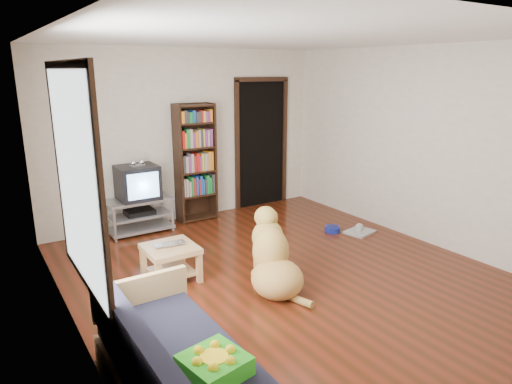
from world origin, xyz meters
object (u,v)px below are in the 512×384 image
laptop (171,246)px  tv_stand (140,214)px  grey_rag (360,232)px  green_cushion (214,365)px  dog_bowl (332,229)px  coffee_table (171,256)px  sofa (178,376)px  bookshelf (195,156)px  crt_tv (137,182)px  dog (273,260)px

laptop → tv_stand: 1.76m
grey_rag → laptop: bearing=179.5°
green_cushion → laptop: (0.62, 2.20, -0.07)m
dog_bowl → coffee_table: coffee_table is taller
grey_rag → coffee_table: 2.89m
laptop → tv_stand: tv_stand is taller
dog_bowl → coffee_table: bearing=-175.7°
sofa → coffee_table: (0.74, 1.92, 0.02)m
laptop → dog_bowl: bearing=12.2°
grey_rag → bookshelf: 2.70m
crt_tv → coffee_table: crt_tv is taller
green_cushion → dog_bowl: size_ratio=1.68×
sofa → grey_rag: bearing=27.3°
dog_bowl → sofa: 3.94m
dog_bowl → dog: size_ratio=0.20×
tv_stand → crt_tv: bearing=90.0°
tv_stand → sofa: size_ratio=0.50×
grey_rag → sofa: bearing=-152.7°
green_cushion → grey_rag: bearing=21.7°
grey_rag → crt_tv: 3.27m
laptop → crt_tv: bearing=89.7°
crt_tv → green_cushion: bearing=-102.1°
dog → tv_stand: bearing=103.8°
sofa → dog: size_ratio=1.67×
tv_stand → dog: dog is taller
bookshelf → coffee_table: size_ratio=3.27×
tv_stand → sofa: (-0.97, -3.63, -0.01)m
grey_rag → tv_stand: tv_stand is taller
crt_tv → coffee_table: (-0.23, -1.73, -0.46)m
crt_tv → sofa: crt_tv is taller
dog → laptop: bearing=138.8°
green_cushion → grey_rag: size_ratio=0.92×
dog_bowl → bookshelf: bearing=130.8°
crt_tv → coffee_table: 1.81m
tv_stand → sofa: bearing=-105.0°
laptop → dog: bearing=-34.0°
tv_stand → coffee_table: (-0.23, -1.71, 0.01)m
crt_tv → dog: (0.61, -2.50, -0.42)m
dog_bowl → crt_tv: bearing=146.7°
green_cushion → laptop: green_cushion is taller
green_cushion → crt_tv: crt_tv is taller
dog_bowl → grey_rag: size_ratio=0.55×
bookshelf → coffee_table: (-1.18, -1.80, -0.72)m
laptop → dog: 1.13m
green_cushion → grey_rag: green_cushion is taller
grey_rag → dog: 2.18m
bookshelf → dog: bearing=-97.5°
bookshelf → sofa: bookshelf is taller
dog_bowl → grey_rag: dog_bowl is taller
green_cushion → sofa: size_ratio=0.21×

